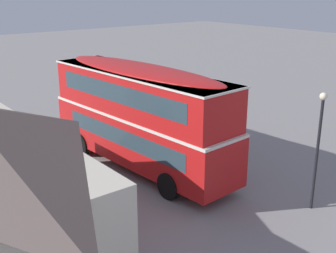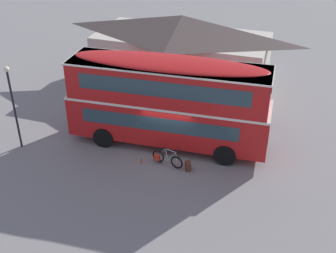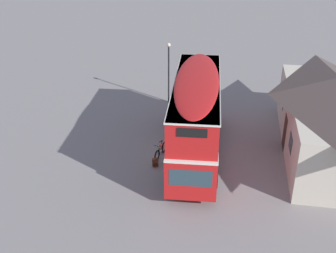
{
  "view_description": "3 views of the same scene",
  "coord_description": "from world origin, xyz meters",
  "px_view_note": "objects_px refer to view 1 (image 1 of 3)",
  "views": [
    {
      "loc": [
        -15.86,
        11.4,
        8.17
      ],
      "look_at": [
        -1.04,
        -0.42,
        1.97
      ],
      "focal_mm": 46.68,
      "sensor_mm": 36.0,
      "label": 1
    },
    {
      "loc": [
        6.0,
        -18.06,
        12.45
      ],
      "look_at": [
        0.08,
        -0.61,
        1.77
      ],
      "focal_mm": 46.2,
      "sensor_mm": 36.0,
      "label": 2
    },
    {
      "loc": [
        20.97,
        2.64,
        12.85
      ],
      "look_at": [
        -1.05,
        -1.13,
        1.31
      ],
      "focal_mm": 44.62,
      "sensor_mm": 36.0,
      "label": 3
    }
  ],
  "objects_px": {
    "double_decker_bus": "(140,113)",
    "touring_bicycle": "(166,147)",
    "street_lamp": "(319,139)",
    "backpack_on_ground": "(154,142)",
    "water_bottle_red_squeeze": "(187,157)"
  },
  "relations": [
    {
      "from": "double_decker_bus",
      "to": "water_bottle_red_squeeze",
      "type": "height_order",
      "value": "double_decker_bus"
    },
    {
      "from": "touring_bicycle",
      "to": "backpack_on_ground",
      "type": "height_order",
      "value": "touring_bicycle"
    },
    {
      "from": "double_decker_bus",
      "to": "touring_bicycle",
      "type": "xyz_separation_m",
      "value": [
        0.55,
        -1.95,
        -2.27
      ]
    },
    {
      "from": "backpack_on_ground",
      "to": "water_bottle_red_squeeze",
      "type": "xyz_separation_m",
      "value": [
        -2.37,
        -0.21,
        -0.15
      ]
    },
    {
      "from": "touring_bicycle",
      "to": "backpack_on_ground",
      "type": "distance_m",
      "value": 1.17
    },
    {
      "from": "street_lamp",
      "to": "touring_bicycle",
      "type": "bearing_deg",
      "value": 6.23
    },
    {
      "from": "double_decker_bus",
      "to": "backpack_on_ground",
      "type": "distance_m",
      "value": 3.57
    },
    {
      "from": "backpack_on_ground",
      "to": "street_lamp",
      "type": "distance_m",
      "value": 9.39
    },
    {
      "from": "double_decker_bus",
      "to": "backpack_on_ground",
      "type": "bearing_deg",
      "value": -50.14
    },
    {
      "from": "double_decker_bus",
      "to": "touring_bicycle",
      "type": "bearing_deg",
      "value": -74.36
    },
    {
      "from": "water_bottle_red_squeeze",
      "to": "backpack_on_ground",
      "type": "bearing_deg",
      "value": 4.96
    },
    {
      "from": "touring_bicycle",
      "to": "street_lamp",
      "type": "height_order",
      "value": "street_lamp"
    },
    {
      "from": "double_decker_bus",
      "to": "backpack_on_ground",
      "type": "relative_size",
      "value": 19.9
    },
    {
      "from": "double_decker_bus",
      "to": "touring_bicycle",
      "type": "relative_size",
      "value": 6.12
    },
    {
      "from": "double_decker_bus",
      "to": "street_lamp",
      "type": "xyz_separation_m",
      "value": [
        -7.3,
        -2.81,
        0.17
      ]
    }
  ]
}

